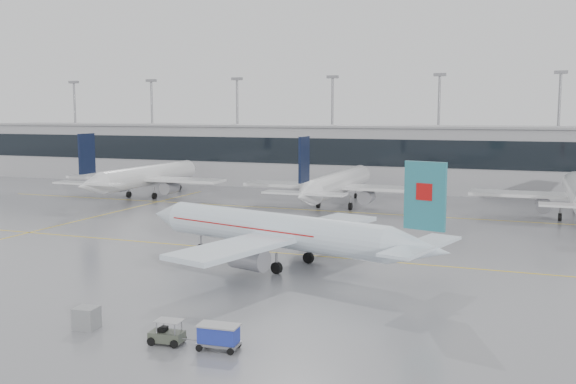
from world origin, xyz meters
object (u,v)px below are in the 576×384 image
at_px(baggage_tug, 167,335).
at_px(baggage_cart, 219,335).
at_px(gse_unit, 87,318).
at_px(air_canada_jet, 283,232).

xyz_separation_m(baggage_tug, baggage_cart, (3.59, 0.26, 0.39)).
relative_size(baggage_cart, gse_unit, 1.80).
distance_m(baggage_cart, gse_unit, 10.33).
bearing_deg(gse_unit, baggage_tug, -10.83).
height_order(air_canada_jet, baggage_cart, air_canada_jet).
bearing_deg(gse_unit, baggage_cart, -7.57).
bearing_deg(baggage_cart, gse_unit, 173.86).
height_order(baggage_cart, gse_unit, baggage_cart).
bearing_deg(baggage_tug, gse_unit, 170.59).
xyz_separation_m(baggage_cart, gse_unit, (-10.32, 0.35, -0.19)).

